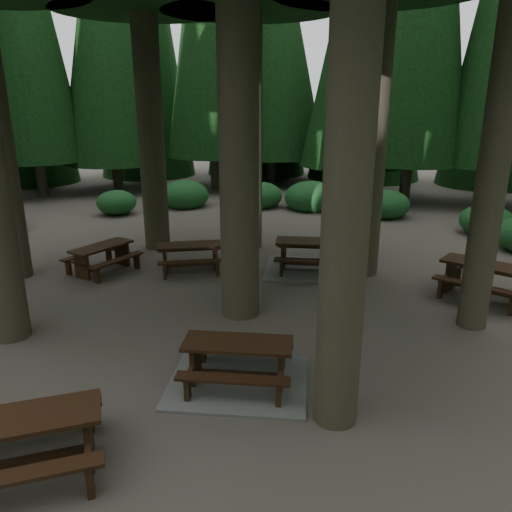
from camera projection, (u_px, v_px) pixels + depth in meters
The scene contains 8 objects.
ground at pixel (206, 309), 11.55m from camera, with size 80.00×80.00×0.00m, color #574F47.
picnic_table_a at pixel (238, 369), 8.50m from camera, with size 2.89×2.67×0.79m.
picnic_table_b at pixel (102, 254), 13.88m from camera, with size 1.58×1.89×0.76m.
picnic_table_c at pixel (312, 260), 14.04m from camera, with size 3.18×2.93×0.88m.
picnic_table_d at pixel (485, 275), 12.06m from camera, with size 2.28×1.97×0.87m.
picnic_table_e at pixel (23, 436), 6.38m from camera, with size 2.49×2.50×0.85m.
picnic_table_f at pixel (190, 253), 13.98m from camera, with size 2.29×2.22×0.77m.
shrub_ring at pixel (248, 288), 11.74m from camera, with size 23.86×24.64×1.49m.
Camera 1 is at (6.00, -8.83, 4.72)m, focal length 35.00 mm.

